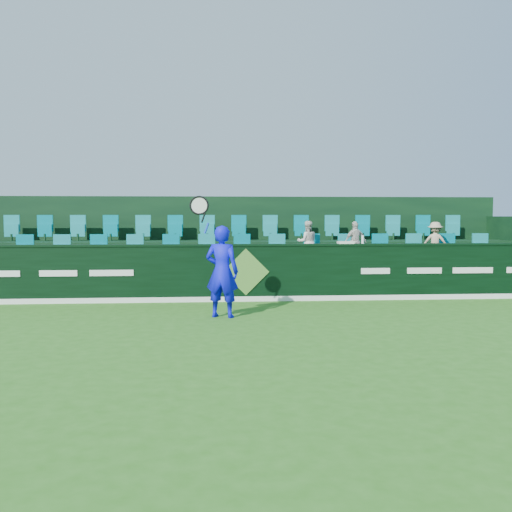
{
  "coord_description": "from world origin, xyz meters",
  "views": [
    {
      "loc": [
        -0.78,
        -9.38,
        2.0
      ],
      "look_at": [
        0.16,
        2.8,
        1.15
      ],
      "focal_mm": 40.0,
      "sensor_mm": 36.0,
      "label": 1
    }
  ],
  "objects": [
    {
      "name": "ground",
      "position": [
        0.0,
        0.0,
        0.0
      ],
      "size": [
        60.0,
        60.0,
        0.0
      ],
      "primitive_type": "plane",
      "color": "#2B6D1A",
      "rests_on": "ground"
    },
    {
      "name": "stand_rear",
      "position": [
        0.0,
        7.44,
        1.22
      ],
      "size": [
        16.0,
        4.1,
        2.6
      ],
      "color": "black",
      "rests_on": "ground"
    },
    {
      "name": "spectator_left",
      "position": [
        1.66,
        5.12,
        1.34
      ],
      "size": [
        0.53,
        0.42,
        1.09
      ],
      "primitive_type": "imported",
      "rotation": [
        0.0,
        0.0,
        3.16
      ],
      "color": "silver",
      "rests_on": "stand_tier_front"
    },
    {
      "name": "sponsor_hoarding",
      "position": [
        0.0,
        4.0,
        0.67
      ],
      "size": [
        16.0,
        0.25,
        1.35
      ],
      "color": "black",
      "rests_on": "ground"
    },
    {
      "name": "stand_tier_front",
      "position": [
        0.0,
        5.1,
        0.4
      ],
      "size": [
        16.0,
        2.0,
        0.8
      ],
      "primitive_type": "cube",
      "color": "black",
      "rests_on": "ground"
    },
    {
      "name": "tennis_player",
      "position": [
        -0.6,
        1.86,
        0.93
      ],
      "size": [
        1.06,
        0.62,
        2.45
      ],
      "color": "#0E10EE",
      "rests_on": "ground"
    },
    {
      "name": "spectator_right",
      "position": [
        5.04,
        5.12,
        1.33
      ],
      "size": [
        0.78,
        0.62,
        1.06
      ],
      "primitive_type": "imported",
      "rotation": [
        0.0,
        0.0,
        2.75
      ],
      "color": "tan",
      "rests_on": "stand_tier_front"
    },
    {
      "name": "stand_tier_back",
      "position": [
        0.0,
        7.0,
        0.65
      ],
      "size": [
        16.0,
        1.8,
        1.3
      ],
      "primitive_type": "cube",
      "color": "black",
      "rests_on": "ground"
    },
    {
      "name": "spectator_middle",
      "position": [
        2.92,
        5.12,
        1.34
      ],
      "size": [
        0.68,
        0.43,
        1.07
      ],
      "primitive_type": "imported",
      "rotation": [
        0.0,
        0.0,
        3.42
      ],
      "color": "beige",
      "rests_on": "stand_tier_front"
    },
    {
      "name": "seat_row_front",
      "position": [
        0.0,
        5.5,
        1.1
      ],
      "size": [
        13.5,
        0.5,
        0.6
      ],
      "primitive_type": "cube",
      "color": "teal",
      "rests_on": "stand_tier_front"
    },
    {
      "name": "towel",
      "position": [
        2.39,
        4.0,
        1.38
      ],
      "size": [
        0.37,
        0.24,
        0.06
      ],
      "primitive_type": "cube",
      "color": "silver",
      "rests_on": "sponsor_hoarding"
    },
    {
      "name": "drinks_bottle",
      "position": [
        2.81,
        4.0,
        1.45
      ],
      "size": [
        0.06,
        0.06,
        0.2
      ],
      "primitive_type": "cylinder",
      "color": "white",
      "rests_on": "sponsor_hoarding"
    },
    {
      "name": "seat_row_back",
      "position": [
        0.0,
        7.3,
        1.6
      ],
      "size": [
        13.5,
        0.5,
        0.6
      ],
      "primitive_type": "cube",
      "color": "teal",
      "rests_on": "stand_tier_back"
    }
  ]
}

